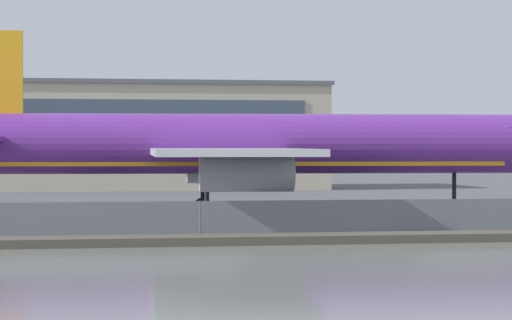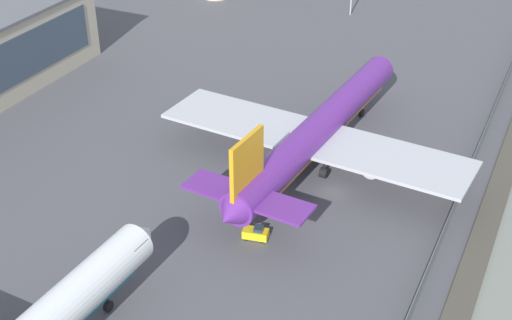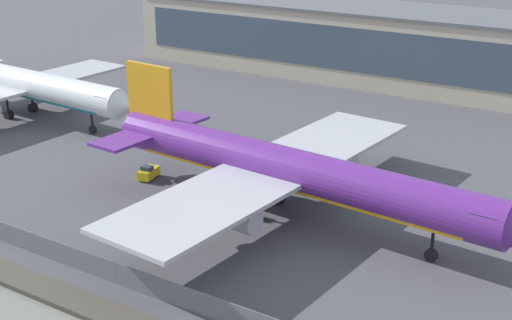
# 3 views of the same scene
# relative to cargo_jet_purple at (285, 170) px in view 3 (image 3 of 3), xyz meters

# --- Properties ---
(ground_plane) EXTENTS (500.00, 500.00, 0.00)m
(ground_plane) POSITION_rel_cargo_jet_purple_xyz_m (-5.60, -5.01, -5.54)
(ground_plane) COLOR #4C4C51
(shoreline_seawall) EXTENTS (320.00, 3.00, 0.50)m
(shoreline_seawall) POSITION_rel_cargo_jet_purple_xyz_m (-5.60, -25.51, -5.29)
(shoreline_seawall) COLOR #474238
(shoreline_seawall) RESTS_ON ground
(perimeter_fence) EXTENTS (280.00, 0.10, 2.26)m
(perimeter_fence) POSITION_rel_cargo_jet_purple_xyz_m (-5.60, -21.01, -4.41)
(perimeter_fence) COLOR slate
(perimeter_fence) RESTS_ON ground
(cargo_jet_purple) EXTENTS (53.25, 46.19, 14.52)m
(cargo_jet_purple) POSITION_rel_cargo_jet_purple_xyz_m (0.00, 0.00, 0.00)
(cargo_jet_purple) COLOR #602889
(cargo_jet_purple) RESTS_ON ground
(passenger_jet_white_teal) EXTENTS (45.31, 38.49, 14.03)m
(passenger_jet_white_teal) POSITION_rel_cargo_jet_purple_xyz_m (-53.09, 10.07, -0.18)
(passenger_jet_white_teal) COLOR white
(passenger_jet_white_teal) RESTS_ON ground
(baggage_tug) EXTENTS (2.19, 3.45, 1.80)m
(baggage_tug) POSITION_rel_cargo_jet_purple_xyz_m (-19.91, 0.32, -4.73)
(baggage_tug) COLOR yellow
(baggage_tug) RESTS_ON ground
(terminal_building) EXTENTS (87.79, 20.05, 13.66)m
(terminal_building) POSITION_rel_cargo_jet_purple_xyz_m (-22.94, 63.29, 1.30)
(terminal_building) COLOR #BCB299
(terminal_building) RESTS_ON ground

